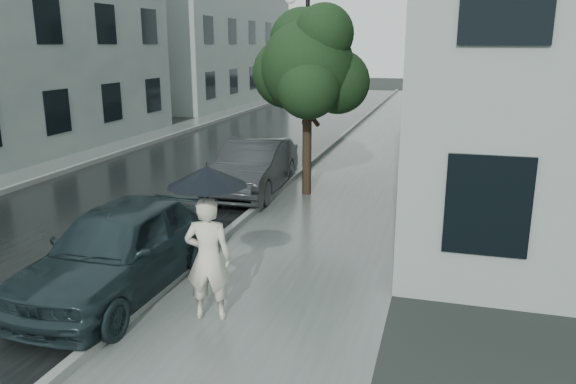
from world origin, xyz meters
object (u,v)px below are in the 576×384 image
(car_near, at_px, (120,248))
(car_far, at_px, (254,167))
(pedestrian, at_px, (208,258))
(street_tree, at_px, (309,66))
(lamp_post, at_px, (303,75))

(car_near, relative_size, car_far, 1.01)
(pedestrian, height_order, street_tree, street_tree)
(car_near, bearing_deg, lamp_post, 86.04)
(lamp_post, distance_m, car_near, 8.87)
(car_near, xyz_separation_m, car_far, (-0.01, 6.46, -0.03))
(pedestrian, height_order, car_near, pedestrian)
(car_far, bearing_deg, pedestrian, -78.36)
(car_near, height_order, car_far, car_near)
(street_tree, distance_m, car_near, 7.39)
(street_tree, bearing_deg, pedestrian, -87.37)
(lamp_post, bearing_deg, car_near, -80.94)
(pedestrian, xyz_separation_m, car_far, (-1.73, 6.90, -0.22))
(pedestrian, distance_m, street_tree, 7.63)
(street_tree, distance_m, car_far, 2.99)
(street_tree, distance_m, lamp_post, 1.88)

